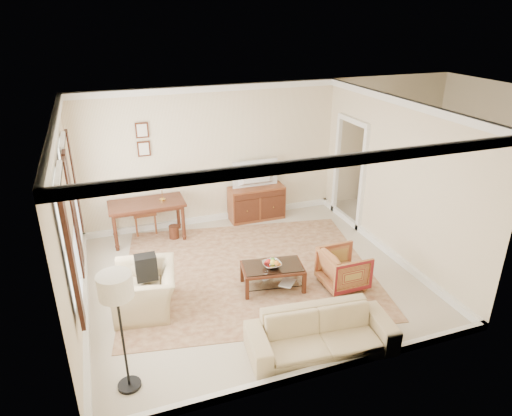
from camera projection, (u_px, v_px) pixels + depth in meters
room_shell at (250, 138)px, 6.91m from camera, size 5.51×5.01×2.91m
annex_bedroom at (424, 201)px, 10.14m from camera, size 3.00×2.70×2.90m
window_front at (70, 239)px, 5.85m from camera, size 0.12×1.56×1.80m
window_rear at (71, 195)px, 7.23m from camera, size 0.12×1.56×1.80m
doorway at (349, 174)px, 9.60m from camera, size 0.10×1.12×2.25m
rug at (248, 271)px, 8.07m from camera, size 4.83×4.34×0.01m
writing_desk at (147, 208)px, 8.94m from camera, size 1.46×0.73×0.80m
desk_chair at (144, 209)px, 9.29m from camera, size 0.53×0.53×1.05m
desk_lamp at (162, 188)px, 8.89m from camera, size 0.32×0.32×0.50m
framed_prints at (143, 139)px, 8.84m from camera, size 0.25×0.04×0.68m
sideboard at (256, 203)px, 9.97m from camera, size 1.20×0.46×0.74m
tv at (257, 166)px, 9.61m from camera, size 0.96×0.55×0.13m
coffee_table at (273, 271)px, 7.48m from camera, size 1.08×0.73×0.42m
fruit_bowl at (272, 264)px, 7.38m from camera, size 0.42×0.42×0.10m
book_a at (259, 277)px, 7.59m from camera, size 0.28×0.10×0.38m
book_b at (281, 281)px, 7.48m from camera, size 0.22×0.21×0.38m
striped_armchair at (344, 267)px, 7.51m from camera, size 0.66×0.70×0.72m
club_armchair at (145, 283)px, 6.89m from camera, size 0.84×1.14×0.91m
backpack at (146, 265)px, 6.91m from camera, size 0.26×0.34×0.40m
sofa at (322, 328)px, 6.05m from camera, size 2.02×0.78×0.77m
floor_lamp at (116, 295)px, 5.07m from camera, size 0.39×0.39×1.60m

